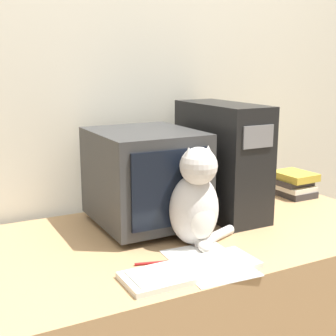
{
  "coord_description": "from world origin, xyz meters",
  "views": [
    {
      "loc": [
        -0.85,
        -1.0,
        1.35
      ],
      "look_at": [
        -0.09,
        0.44,
        0.98
      ],
      "focal_mm": 50.0,
      "sensor_mm": 36.0,
      "label": 1
    }
  ],
  "objects": [
    {
      "name": "crt_monitor",
      "position": [
        -0.13,
        0.56,
        0.92
      ],
      "size": [
        0.37,
        0.43,
        0.37
      ],
      "color": "#333333",
      "rests_on": "desk"
    },
    {
      "name": "wall_back",
      "position": [
        0.0,
        0.89,
        1.25
      ],
      "size": [
        7.0,
        0.05,
        2.5
      ],
      "color": "beige",
      "rests_on": "ground_plane"
    },
    {
      "name": "cat",
      "position": [
        -0.06,
        0.3,
        0.88
      ],
      "size": [
        0.26,
        0.21,
        0.35
      ],
      "rotation": [
        0.0,
        0.0,
        -0.02
      ],
      "color": "silver",
      "rests_on": "desk"
    },
    {
      "name": "desk",
      "position": [
        0.0,
        0.41,
        0.37
      ],
      "size": [
        1.59,
        0.82,
        0.73
      ],
      "color": "tan",
      "rests_on": "ground_plane"
    },
    {
      "name": "keyboard",
      "position": [
        -0.18,
        0.11,
        0.74
      ],
      "size": [
        0.42,
        0.15,
        0.02
      ],
      "color": "silver",
      "rests_on": "desk"
    },
    {
      "name": "book_stack",
      "position": [
        0.67,
        0.61,
        0.79
      ],
      "size": [
        0.17,
        0.19,
        0.11
      ],
      "color": "#383333",
      "rests_on": "desk"
    },
    {
      "name": "paper_sheet",
      "position": [
        -0.1,
        0.15,
        0.73
      ],
      "size": [
        0.23,
        0.31,
        0.0
      ],
      "color": "white",
      "rests_on": "desk"
    },
    {
      "name": "computer_tower",
      "position": [
        0.22,
        0.55,
        0.96
      ],
      "size": [
        0.19,
        0.46,
        0.46
      ],
      "color": "black",
      "rests_on": "desk"
    },
    {
      "name": "pen",
      "position": [
        -0.25,
        0.22,
        0.74
      ],
      "size": [
        0.13,
        0.05,
        0.01
      ],
      "color": "maroon",
      "rests_on": "desk"
    }
  ]
}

